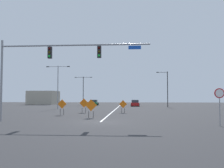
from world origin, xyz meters
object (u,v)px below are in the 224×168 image
object	(u,v)px
street_lamp_near_right	(167,87)
car_red_approaching	(135,103)
construction_sign_left_lane	(123,105)
traffic_signal_assembly	(50,60)
car_green_far	(94,103)
construction_sign_median_near	(62,105)
street_lamp_far_left	(58,83)
construction_sign_left_shoulder	(84,104)
construction_sign_right_shoulder	(91,106)
street_lamp_mid_left	(83,88)
stop_sign	(220,99)

from	to	relation	value
street_lamp_near_right	car_red_approaching	size ratio (longest dim) A/B	1.79
street_lamp_near_right	car_red_approaching	xyz separation A→B (m)	(-6.36, 4.96, -3.46)
construction_sign_left_lane	traffic_signal_assembly	bearing A→B (deg)	-117.12
construction_sign_left_lane	street_lamp_near_right	bearing A→B (deg)	64.22
street_lamp_near_right	car_green_far	xyz separation A→B (m)	(-16.43, 8.90, -3.48)
street_lamp_near_right	construction_sign_median_near	size ratio (longest dim) A/B	3.89
street_lamp_near_right	car_red_approaching	distance (m)	8.78
street_lamp_far_left	construction_sign_left_shoulder	distance (m)	12.33
construction_sign_left_shoulder	construction_sign_median_near	distance (m)	4.71
street_lamp_near_right	car_red_approaching	bearing A→B (deg)	142.04
construction_sign_median_near	construction_sign_left_shoulder	bearing A→B (deg)	67.05
construction_sign_right_shoulder	traffic_signal_assembly	bearing A→B (deg)	-126.28
car_green_far	street_lamp_mid_left	bearing A→B (deg)	137.52
street_lamp_near_right	car_green_far	size ratio (longest dim) A/B	1.90
street_lamp_near_right	street_lamp_mid_left	world-z (taller)	street_lamp_near_right
construction_sign_left_lane	construction_sign_left_shoulder	distance (m)	5.38
traffic_signal_assembly	construction_sign_median_near	distance (m)	8.84
stop_sign	construction_sign_right_shoulder	bearing A→B (deg)	149.55
stop_sign	street_lamp_mid_left	distance (m)	47.60
street_lamp_far_left	car_green_far	xyz separation A→B (m)	(4.01, 16.65, -4.03)
traffic_signal_assembly	car_red_approaching	size ratio (longest dim) A/B	3.32
construction_sign_left_shoulder	construction_sign_median_near	bearing A→B (deg)	-112.95
car_red_approaching	construction_sign_left_lane	bearing A→B (deg)	-95.20
construction_sign_left_lane	car_green_far	world-z (taller)	construction_sign_left_lane
stop_sign	street_lamp_near_right	size ratio (longest dim) A/B	0.39
construction_sign_left_lane	construction_sign_median_near	size ratio (longest dim) A/B	0.92
street_lamp_mid_left	street_lamp_near_right	bearing A→B (deg)	-31.08
traffic_signal_assembly	construction_sign_median_near	bearing A→B (deg)	97.49
street_lamp_near_right	street_lamp_far_left	xyz separation A→B (m)	(-20.43, -7.75, 0.55)
stop_sign	car_red_approaching	world-z (taller)	stop_sign
street_lamp_near_right	construction_sign_left_shoulder	bearing A→B (deg)	-128.14
construction_sign_median_near	stop_sign	bearing A→B (deg)	-33.28
traffic_signal_assembly	construction_sign_median_near	xyz separation A→B (m)	(-1.00, 7.63, -4.34)
construction_sign_right_shoulder	car_green_far	bearing A→B (deg)	98.17
car_green_far	car_red_approaching	world-z (taller)	car_red_approaching
construction_sign_left_lane	construction_sign_right_shoulder	distance (m)	8.52
traffic_signal_assembly	stop_sign	world-z (taller)	traffic_signal_assembly
street_lamp_near_right	construction_sign_left_shoulder	size ratio (longest dim) A/B	3.77
street_lamp_near_right	construction_sign_left_lane	xyz separation A→B (m)	(-8.39, -17.38, -3.04)
traffic_signal_assembly	construction_sign_left_lane	xyz separation A→B (m)	(6.21, 12.13, -4.45)
traffic_signal_assembly	street_lamp_mid_left	xyz separation A→B (m)	(-5.04, 41.34, -1.07)
street_lamp_mid_left	street_lamp_far_left	bearing A→B (deg)	-92.32
street_lamp_far_left	construction_sign_left_lane	distance (m)	15.83
stop_sign	car_red_approaching	bearing A→B (deg)	98.92
stop_sign	street_lamp_mid_left	bearing A→B (deg)	113.61
stop_sign	car_red_approaching	xyz separation A→B (m)	(-5.76, 36.68, -1.35)
construction_sign_left_shoulder	construction_sign_right_shoulder	distance (m)	8.09
construction_sign_left_lane	construction_sign_left_shoulder	bearing A→B (deg)	-178.30
street_lamp_far_left	street_lamp_mid_left	bearing A→B (deg)	87.68
traffic_signal_assembly	stop_sign	size ratio (longest dim) A/B	4.73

